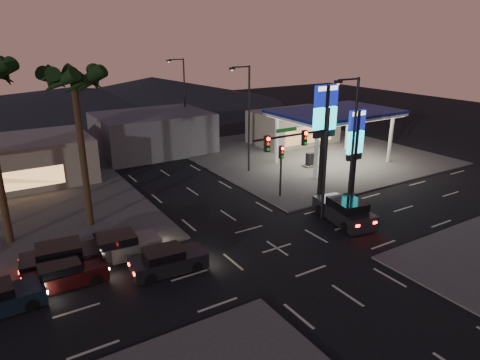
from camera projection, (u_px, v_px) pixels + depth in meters
ground at (277, 248)px, 26.61m from camera, size 140.00×140.00×0.00m
corner_lot_ne at (307, 154)px, 47.45m from camera, size 24.00×24.00×0.12m
gas_station at (335, 114)px, 42.62m from camera, size 12.20×8.20×5.47m
convenience_store at (293, 127)px, 51.84m from camera, size 10.00×6.00×4.00m
pylon_sign_tall at (325, 119)px, 33.22m from camera, size 2.20×0.35×9.00m
pylon_sign_short at (355, 139)px, 34.23m from camera, size 1.60×0.35×7.00m
traffic_signal_mast at (307, 152)px, 28.40m from camera, size 6.10×0.39×8.00m
pedestal_signal at (281, 163)px, 34.02m from camera, size 0.32×0.39×4.30m
streetlight_near at (351, 142)px, 28.97m from camera, size 2.14×0.25×10.00m
streetlight_mid at (247, 113)px, 39.41m from camera, size 2.14×0.25×10.00m
streetlight_far at (183, 96)px, 50.65m from camera, size 2.14×0.25×10.00m
palm_a at (74, 88)px, 26.68m from camera, size 4.41×4.41×10.86m
building_far_mid at (153, 133)px, 47.78m from camera, size 12.00×9.00×4.40m
hill_right at (152, 90)px, 81.50m from camera, size 50.00×50.00×5.00m
hill_center at (71, 99)px, 74.14m from camera, size 60.00×60.00×4.00m
car_lane_a_front at (168, 261)px, 23.85m from camera, size 4.40×2.08×1.40m
car_lane_a_mid at (64, 274)px, 22.52m from camera, size 4.24×1.81×1.37m
car_lane_b_front at (120, 247)px, 25.29m from camera, size 4.72×2.22×1.50m
car_lane_b_mid at (65, 258)px, 23.99m from camera, size 5.00×2.48×1.58m
suv_station at (345, 211)px, 30.22m from camera, size 2.98×5.35×1.69m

